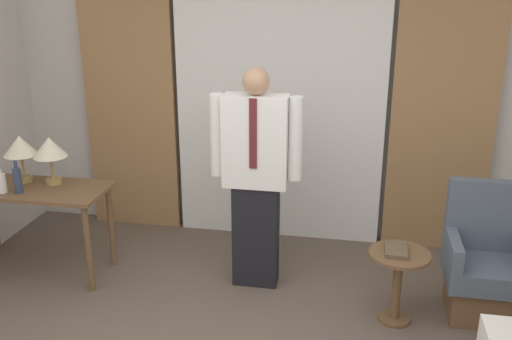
{
  "coord_description": "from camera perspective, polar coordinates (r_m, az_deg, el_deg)",
  "views": [
    {
      "loc": [
        0.72,
        -2.52,
        2.43
      ],
      "look_at": [
        -0.01,
        1.42,
        1.03
      ],
      "focal_mm": 40.0,
      "sensor_mm": 36.0,
      "label": 1
    }
  ],
  "objects": [
    {
      "name": "bottle_by_lamp",
      "position": [
        4.94,
        -24.11,
        -1.18
      ],
      "size": [
        0.07,
        0.07,
        0.2
      ],
      "color": "silver",
      "rests_on": "desk"
    },
    {
      "name": "side_table",
      "position": [
        4.28,
        13.99,
        -10.14
      ],
      "size": [
        0.44,
        0.44,
        0.55
      ],
      "color": "brown",
      "rests_on": "ground_plane"
    },
    {
      "name": "armchair",
      "position": [
        4.59,
        21.93,
        -9.13
      ],
      "size": [
        0.58,
        0.53,
        0.99
      ],
      "color": "brown",
      "rests_on": "ground_plane"
    },
    {
      "name": "curtain_sheer_center",
      "position": [
        5.22,
        2.33,
        6.54
      ],
      "size": [
        1.91,
        0.06,
        2.58
      ],
      "color": "white",
      "rests_on": "ground_plane"
    },
    {
      "name": "curtain_drape_left",
      "position": [
        5.6,
        -12.5,
        6.97
      ],
      "size": [
        0.89,
        0.06,
        2.58
      ],
      "color": "#997047",
      "rests_on": "ground_plane"
    },
    {
      "name": "curtain_drape_right",
      "position": [
        5.22,
        18.24,
        5.59
      ],
      "size": [
        0.89,
        0.06,
        2.58
      ],
      "color": "#997047",
      "rests_on": "ground_plane"
    },
    {
      "name": "person",
      "position": [
        4.42,
        -0.01,
        -0.27
      ],
      "size": [
        0.72,
        0.23,
        1.78
      ],
      "color": "black",
      "rests_on": "ground_plane"
    },
    {
      "name": "table_lamp_right",
      "position": [
        4.94,
        -19.93,
        1.98
      ],
      "size": [
        0.27,
        0.27,
        0.4
      ],
      "color": "#9E7F47",
      "rests_on": "desk"
    },
    {
      "name": "book",
      "position": [
        4.2,
        13.82,
        -7.77
      ],
      "size": [
        0.16,
        0.24,
        0.03
      ],
      "color": "brown",
      "rests_on": "side_table"
    },
    {
      "name": "bottle_near_edge",
      "position": [
        4.87,
        -22.74,
        -0.9
      ],
      "size": [
        0.06,
        0.06,
        0.27
      ],
      "color": "#2D3851",
      "rests_on": "desk"
    },
    {
      "name": "table_lamp_left",
      "position": [
        5.07,
        -22.51,
        2.1
      ],
      "size": [
        0.27,
        0.27,
        0.4
      ],
      "color": "#9E7F47",
      "rests_on": "desk"
    },
    {
      "name": "desk",
      "position": [
        5.04,
        -21.35,
        -2.86
      ],
      "size": [
        1.24,
        0.55,
        0.77
      ],
      "color": "brown",
      "rests_on": "ground_plane"
    },
    {
      "name": "wall_back",
      "position": [
        5.33,
        2.54,
        7.47
      ],
      "size": [
        10.0,
        0.06,
        2.7
      ],
      "color": "beige",
      "rests_on": "ground_plane"
    }
  ]
}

